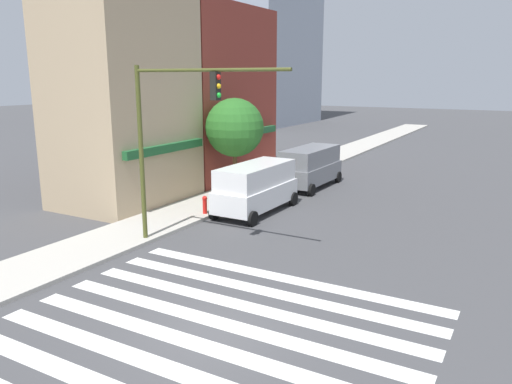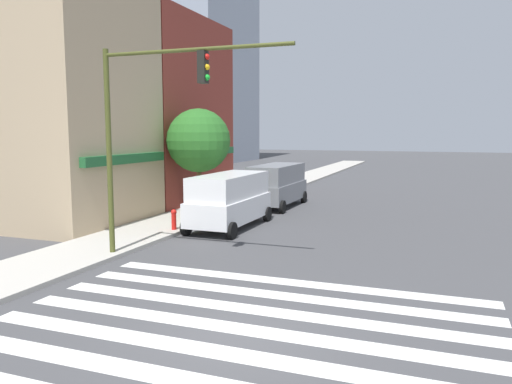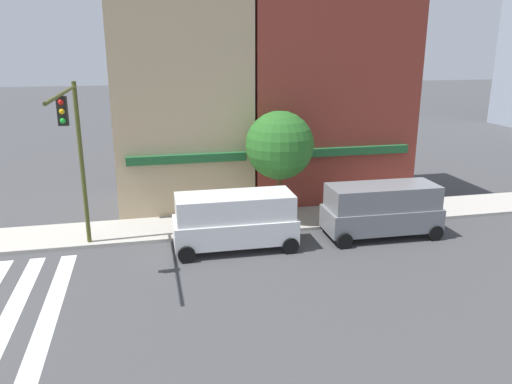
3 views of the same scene
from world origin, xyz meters
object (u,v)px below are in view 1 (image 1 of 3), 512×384
(traffic_signal, at_px, (171,123))
(fire_hydrant, at_px, (205,204))
(pedestrian_orange_vest, at_px, (295,161))
(street_tree, at_px, (235,128))
(van_white, at_px, (256,186))
(van_grey, at_px, (310,166))

(traffic_signal, distance_m, fire_hydrant, 6.00)
(pedestrian_orange_vest, bearing_deg, fire_hydrant, -41.20)
(pedestrian_orange_vest, height_order, street_tree, street_tree)
(van_white, xyz_separation_m, van_grey, (6.52, 0.00, 0.00))
(van_white, distance_m, fire_hydrant, 2.60)
(van_white, height_order, pedestrian_orange_vest, van_white)
(pedestrian_orange_vest, relative_size, fire_hydrant, 2.10)
(van_white, height_order, van_grey, same)
(fire_hydrant, bearing_deg, van_grey, -11.49)
(traffic_signal, bearing_deg, van_grey, -0.93)
(pedestrian_orange_vest, bearing_deg, traffic_signal, -35.87)
(street_tree, bearing_deg, van_white, -133.22)
(traffic_signal, relative_size, van_white, 1.35)
(van_white, xyz_separation_m, pedestrian_orange_vest, (8.77, 2.02, -0.21))
(pedestrian_orange_vest, xyz_separation_m, fire_hydrant, (-10.62, -0.32, -0.46))
(van_white, relative_size, van_grey, 1.00)
(traffic_signal, distance_m, pedestrian_orange_vest, 15.27)
(van_white, xyz_separation_m, fire_hydrant, (-1.84, 1.70, -0.67))
(traffic_signal, xyz_separation_m, street_tree, (8.58, 2.60, -1.01))
(van_grey, xyz_separation_m, pedestrian_orange_vest, (2.25, 2.02, -0.21))
(traffic_signal, height_order, fire_hydrant, traffic_signal)
(van_grey, bearing_deg, fire_hydrant, 169.68)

